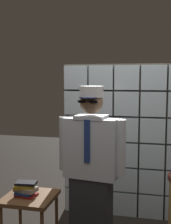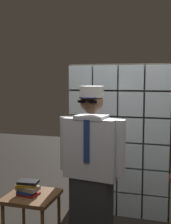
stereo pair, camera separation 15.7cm
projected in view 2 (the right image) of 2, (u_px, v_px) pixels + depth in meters
The scene contains 4 objects.
glass_block_wall at pixel (131, 142), 3.82m from camera, with size 1.63×0.10×1.95m.
standing_person at pixel (91, 170), 2.93m from camera, with size 0.67×0.32×1.68m.
side_table at pixel (32, 201), 3.26m from camera, with size 0.52×0.52×0.52m.
book_stack at pixel (28, 188), 3.24m from camera, with size 0.25×0.19×0.15m.
Camera 2 is at (0.52, -2.47, 1.75)m, focal length 49.18 mm.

